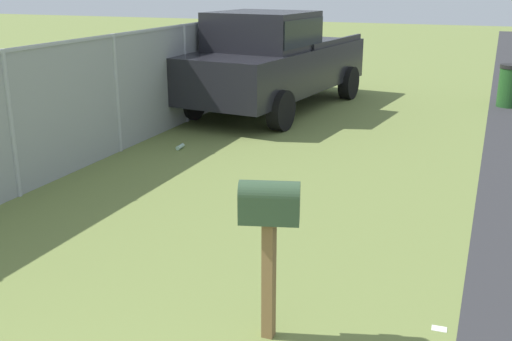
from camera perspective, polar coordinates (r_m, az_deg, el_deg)
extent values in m
cube|color=brown|center=(4.79, 1.20, -10.20)|extent=(0.09, 0.09, 0.98)
cube|color=#334C33|center=(4.55, 1.25, -3.50)|extent=(0.32, 0.49, 0.22)
cylinder|color=#334C33|center=(4.51, 1.26, -2.20)|extent=(0.32, 0.49, 0.20)
cube|color=red|center=(4.62, 1.72, -2.29)|extent=(0.02, 0.04, 0.18)
cube|color=black|center=(13.38, 1.91, 9.52)|extent=(5.69, 2.67, 0.90)
cube|color=black|center=(12.70, 0.59, 12.88)|extent=(2.08, 2.06, 0.76)
cube|color=black|center=(12.70, 0.59, 12.88)|extent=(2.03, 2.10, 0.53)
cube|color=black|center=(14.05, 7.64, 11.85)|extent=(2.84, 0.43, 0.12)
cube|color=black|center=(14.80, 0.80, 12.28)|extent=(2.84, 0.43, 0.12)
cylinder|color=black|center=(11.42, 2.33, 5.61)|extent=(0.79, 0.35, 0.76)
cylinder|color=black|center=(12.42, -6.07, 6.48)|extent=(0.79, 0.35, 0.76)
cylinder|color=black|center=(14.71, 8.63, 8.08)|extent=(0.79, 0.35, 0.76)
cylinder|color=black|center=(15.49, 1.56, 8.74)|extent=(0.79, 0.35, 0.76)
cylinder|color=#1E4C1E|center=(14.71, 22.59, 7.14)|extent=(0.51, 0.51, 0.85)
cylinder|color=#9EA3A8|center=(8.33, -21.87, 3.94)|extent=(0.07, 0.07, 1.90)
cylinder|color=#9EA3A8|center=(10.13, -12.85, 6.96)|extent=(0.07, 0.07, 1.90)
cylinder|color=#9EA3A8|center=(12.13, -6.61, 8.94)|extent=(0.07, 0.07, 1.90)
cylinder|color=#9EA3A8|center=(14.23, -2.12, 10.28)|extent=(0.07, 0.07, 1.90)
cylinder|color=#9EA3A8|center=(16.40, 1.21, 11.23)|extent=(0.07, 0.07, 1.90)
cube|color=#9EA3A8|center=(10.02, -13.21, 12.14)|extent=(14.13, 0.04, 0.04)
cube|color=gray|center=(10.13, -12.85, 6.96)|extent=(14.13, 0.01, 1.90)
cube|color=silver|center=(5.33, 16.71, -13.93)|extent=(0.09, 0.12, 0.01)
cylinder|color=#B2D8BF|center=(10.30, -7.08, 2.21)|extent=(0.23, 0.09, 0.07)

